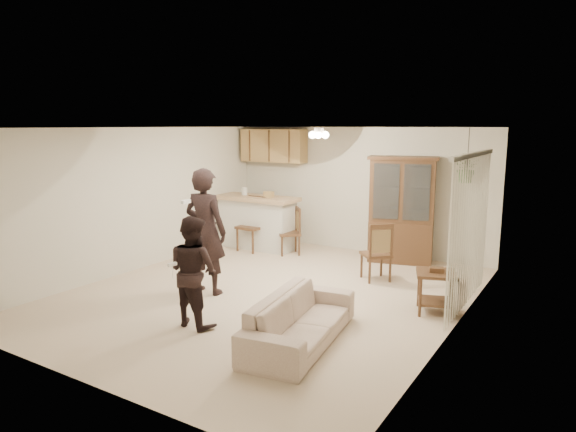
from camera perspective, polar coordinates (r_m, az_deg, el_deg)
The scene contains 23 objects.
floor at distance 7.92m, azimuth -2.19°, elevation -8.61°, with size 6.50×6.50×0.00m, color beige.
ceiling at distance 7.51m, azimuth -2.32°, elevation 9.78°, with size 5.50×6.50×0.02m, color silver.
wall_back at distance 10.44m, azimuth 7.72°, elevation 2.90°, with size 5.50×0.02×2.50m, color beige.
wall_front at distance 5.29m, azimuth -22.26°, elevation -4.78°, with size 5.50×0.02×2.50m, color beige.
wall_left at distance 9.41m, azimuth -16.32°, elevation 1.80°, with size 0.02×6.50×2.50m, color beige.
wall_right at distance 6.53m, azimuth 18.27°, elevation -1.82°, with size 0.02×6.50×2.50m, color beige.
breakfast_bar at distance 10.69m, azimuth -3.47°, elevation -0.94°, with size 1.60×0.55×1.00m, color silver.
bar_top at distance 10.60m, azimuth -3.50°, elevation 1.98°, with size 1.75×0.70×0.08m, color tan.
upper_cabinets at distance 11.12m, azimuth -1.62°, elevation 7.82°, with size 1.50×0.34×0.70m, color olive.
vertical_blinds at distance 7.43m, azimuth 19.53°, elevation -1.68°, with size 0.06×2.30×2.10m, color white, non-canonical shape.
ceiling_fixture at distance 8.43m, azimuth 3.44°, elevation 9.12°, with size 0.36×0.36×0.20m, color beige, non-canonical shape.
hanging_plant at distance 8.86m, azimuth 19.29°, elevation 5.06°, with size 0.43×0.37×0.48m, color #254F1F.
plant_cord at distance 8.84m, azimuth 19.41°, elevation 7.16°, with size 0.01×0.01×0.65m, color black.
sofa at distance 6.13m, azimuth 1.38°, elevation -10.68°, with size 1.87×0.73×0.73m, color beige.
adult at distance 7.84m, azimuth -9.14°, elevation -2.12°, with size 0.66×0.43×1.80m, color black.
child at distance 6.66m, azimuth -10.48°, elevation -6.35°, with size 0.66×0.51×1.35m, color black.
china_hutch at distance 9.71m, azimuth 12.51°, elevation 0.58°, with size 1.33×0.76×1.98m.
side_table at distance 7.35m, azimuth 16.06°, elevation -8.06°, with size 0.67×0.67×0.64m.
chair_bar at distance 10.50m, azimuth -4.10°, elevation -2.19°, with size 0.52×0.52×1.10m.
chair_hutch_left at distance 10.21m, azimuth 0.11°, elevation -2.79°, with size 0.59×0.59×0.94m.
chair_hutch_right at distance 8.65m, azimuth 9.72°, elevation -5.24°, with size 0.61×0.61×0.98m.
controller_adult at distance 7.39m, azimuth -11.29°, elevation 1.56°, with size 0.05×0.17×0.05m, color white.
controller_child at distance 6.39m, azimuth -12.75°, elevation -5.27°, with size 0.04×0.12×0.04m, color white.
Camera 1 is at (4.18, -6.24, 2.54)m, focal length 32.00 mm.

